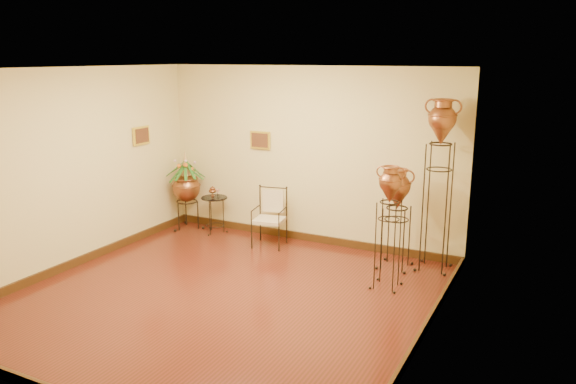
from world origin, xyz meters
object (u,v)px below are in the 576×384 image
at_px(amphora_mid, 388,227).
at_px(planter_urn, 186,185).
at_px(armchair, 269,218).
at_px(side_table, 215,214).
at_px(amphora_tall, 438,184).

xyz_separation_m(amphora_mid, planter_urn, (-3.87, 0.92, -0.04)).
bearing_deg(amphora_mid, armchair, 160.74).
distance_m(planter_urn, armchair, 1.76).
height_order(planter_urn, armchair, planter_urn).
bearing_deg(armchair, planter_urn, 163.99).
bearing_deg(side_table, planter_urn, -179.92).
bearing_deg(amphora_mid, side_table, 164.36).
relative_size(amphora_mid, armchair, 1.77).
relative_size(amphora_tall, armchair, 2.63).
distance_m(amphora_mid, armchair, 2.30).
xyz_separation_m(planter_urn, armchair, (1.73, -0.17, -0.32)).
height_order(amphora_tall, armchair, amphora_tall).
distance_m(amphora_mid, planter_urn, 3.98).
height_order(planter_urn, side_table, planter_urn).
height_order(amphora_mid, side_table, amphora_mid).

